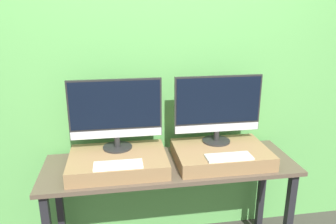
{
  "coord_description": "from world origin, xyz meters",
  "views": [
    {
      "loc": [
        -0.35,
        -1.78,
        1.84
      ],
      "look_at": [
        0.0,
        0.39,
        1.14
      ],
      "focal_mm": 35.0,
      "sensor_mm": 36.0,
      "label": 1
    }
  ],
  "objects_px": {
    "monitor_left": "(116,112)",
    "keyboard_left": "(118,165)",
    "keyboard_right": "(229,157)",
    "monitor_right": "(218,107)"
  },
  "relations": [
    {
      "from": "monitor_right",
      "to": "keyboard_right",
      "type": "relative_size",
      "value": 2.06
    },
    {
      "from": "keyboard_left",
      "to": "keyboard_right",
      "type": "bearing_deg",
      "value": 0.0
    },
    {
      "from": "monitor_right",
      "to": "keyboard_right",
      "type": "distance_m",
      "value": 0.38
    },
    {
      "from": "keyboard_right",
      "to": "monitor_right",
      "type": "bearing_deg",
      "value": 90.0
    },
    {
      "from": "monitor_left",
      "to": "keyboard_right",
      "type": "xyz_separation_m",
      "value": [
        0.73,
        -0.28,
        -0.26
      ]
    },
    {
      "from": "monitor_left",
      "to": "keyboard_right",
      "type": "height_order",
      "value": "monitor_left"
    },
    {
      "from": "monitor_left",
      "to": "keyboard_left",
      "type": "xyz_separation_m",
      "value": [
        -0.0,
        -0.28,
        -0.26
      ]
    },
    {
      "from": "monitor_left",
      "to": "keyboard_left",
      "type": "distance_m",
      "value": 0.38
    },
    {
      "from": "monitor_left",
      "to": "monitor_right",
      "type": "bearing_deg",
      "value": 0.0
    },
    {
      "from": "monitor_left",
      "to": "keyboard_left",
      "type": "bearing_deg",
      "value": -90.0
    }
  ]
}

